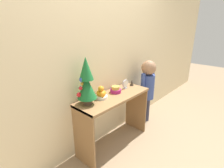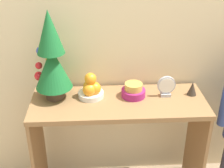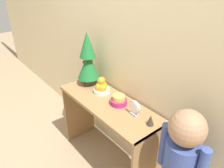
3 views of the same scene
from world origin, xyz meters
name	(u,v)px [view 3 (image 3 of 3)]	position (x,y,z in m)	size (l,w,h in m)	color
back_wall	(130,39)	(0.00, 0.44, 1.25)	(7.00, 0.05, 2.50)	beige
console_table	(108,117)	(0.00, 0.20, 0.55)	(1.05, 0.39, 0.72)	olive
mini_tree	(88,60)	(-0.38, 0.26, 0.99)	(0.23, 0.22, 0.54)	#4C3828
fruit_bowl	(102,87)	(-0.16, 0.26, 0.78)	(0.16, 0.16, 0.16)	silver
singing_bowl	(119,100)	(0.09, 0.25, 0.76)	(0.15, 0.15, 0.09)	#9E2366
desk_clock	(134,108)	(0.29, 0.24, 0.79)	(0.11, 0.04, 0.13)	#B2B2B7
figurine	(150,120)	(0.46, 0.25, 0.77)	(0.06, 0.06, 0.09)	#382D23
child_figure	(181,160)	(0.79, 0.18, 0.68)	(0.34, 0.23, 1.06)	#38384C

